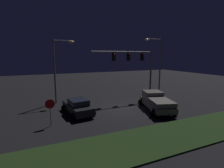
% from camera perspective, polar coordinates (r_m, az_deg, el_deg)
% --- Properties ---
extents(ground_plane, '(80.00, 80.00, 0.00)m').
position_cam_1_polar(ground_plane, '(19.35, 2.73, -7.80)').
color(ground_plane, black).
extents(grass_median, '(27.85, 4.07, 0.10)m').
position_cam_1_polar(grass_median, '(13.48, 17.84, -15.86)').
color(grass_median, black).
rests_on(grass_median, ground_plane).
extents(pickup_truck, '(3.90, 5.75, 1.80)m').
position_cam_1_polar(pickup_truck, '(19.01, 14.10, -5.26)').
color(pickup_truck, '#514C47').
rests_on(pickup_truck, ground_plane).
extents(car_sedan, '(2.81, 4.58, 1.51)m').
position_cam_1_polar(car_sedan, '(17.60, -11.06, -7.20)').
color(car_sedan, black).
rests_on(car_sedan, ground_plane).
extents(traffic_signal_gantry, '(8.32, 0.56, 6.50)m').
position_cam_1_polar(traffic_signal_gantry, '(22.42, 7.54, 7.20)').
color(traffic_signal_gantry, slate).
rests_on(traffic_signal_gantry, ground_plane).
extents(street_lamp_left, '(2.53, 0.44, 7.53)m').
position_cam_1_polar(street_lamp_left, '(21.68, -16.92, 6.53)').
color(street_lamp_left, slate).
rests_on(street_lamp_left, ground_plane).
extents(street_lamp_right, '(2.78, 0.44, 8.02)m').
position_cam_1_polar(street_lamp_right, '(25.65, 14.44, 7.64)').
color(street_lamp_right, slate).
rests_on(street_lamp_right, ground_plane).
extents(stop_sign, '(0.76, 0.08, 2.23)m').
position_cam_1_polar(stop_sign, '(15.01, -19.49, -7.18)').
color(stop_sign, slate).
rests_on(stop_sign, ground_plane).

